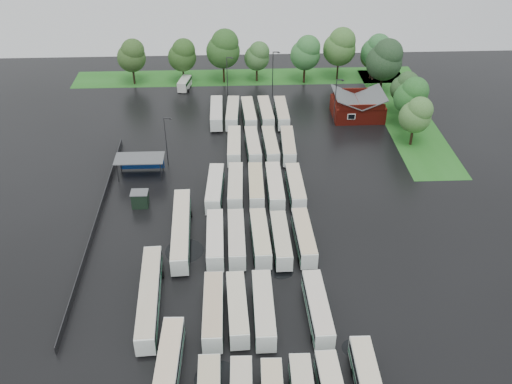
{
  "coord_description": "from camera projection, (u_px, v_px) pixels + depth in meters",
  "views": [
    {
      "loc": [
        -1.28,
        -61.94,
        51.64
      ],
      "look_at": [
        2.0,
        12.0,
        2.5
      ],
      "focal_mm": 40.0,
      "sensor_mm": 36.0,
      "label": 1
    }
  ],
  "objects": [
    {
      "name": "wash_shed",
      "position": [
        140.0,
        160.0,
        96.2
      ],
      "size": [
        8.2,
        4.2,
        3.58
      ],
      "color": "#2D2D30",
      "rests_on": "ground"
    },
    {
      "name": "tree_north_6",
      "position": [
        373.0,
        55.0,
        130.37
      ],
      "size": [
        5.41,
        5.41,
        8.96
      ],
      "color": "#37271B",
      "rests_on": "ground"
    },
    {
      "name": "puddle_4",
      "position": [
        354.0,
        348.0,
        66.03
      ],
      "size": [
        2.89,
        2.89,
        0.01
      ],
      "primitive_type": "cylinder",
      "color": "black",
      "rests_on": "ground"
    },
    {
      "name": "minibus",
      "position": [
        185.0,
        83.0,
        127.7
      ],
      "size": [
        3.02,
        5.7,
        2.36
      ],
      "rotation": [
        0.0,
        0.0,
        -0.2
      ],
      "color": "silver",
      "rests_on": "ground"
    },
    {
      "name": "bus_r3c1",
      "position": [
        235.0,
        186.0,
        91.67
      ],
      "size": [
        2.64,
        11.08,
        3.07
      ],
      "rotation": [
        0.0,
        0.0,
        -0.03
      ],
      "color": "white",
      "rests_on": "ground"
    },
    {
      "name": "bus_r1c1",
      "position": [
        237.0,
        309.0,
        69.04
      ],
      "size": [
        2.72,
        10.92,
        3.02
      ],
      "rotation": [
        0.0,
        0.0,
        0.04
      ],
      "color": "white",
      "rests_on": "ground"
    },
    {
      "name": "grass_strip_north",
      "position": [
        246.0,
        77.0,
        134.16
      ],
      "size": [
        80.0,
        10.0,
        0.01
      ],
      "primitive_type": "cube",
      "color": "#21651C",
      "rests_on": "ground"
    },
    {
      "name": "bus_r2c0",
      "position": [
        215.0,
        239.0,
        80.23
      ],
      "size": [
        2.53,
        11.18,
        3.1
      ],
      "rotation": [
        0.0,
        0.0,
        0.01
      ],
      "color": "white",
      "rests_on": "ground"
    },
    {
      "name": "bus_r5c3",
      "position": [
        266.0,
        113.0,
        114.3
      ],
      "size": [
        2.85,
        11.13,
        3.07
      ],
      "rotation": [
        0.0,
        0.0,
        0.05
      ],
      "color": "white",
      "rests_on": "ground"
    },
    {
      "name": "lamp_post_back_e",
      "position": [
        273.0,
        71.0,
        121.76
      ],
      "size": [
        1.56,
        0.3,
        10.14
      ],
      "color": "#2D2D30",
      "rests_on": "ground"
    },
    {
      "name": "tree_east_0",
      "position": [
        417.0,
        115.0,
        103.26
      ],
      "size": [
        5.86,
        5.85,
        9.69
      ],
      "color": "black",
      "rests_on": "ground"
    },
    {
      "name": "bus_r1c0",
      "position": [
        213.0,
        310.0,
        68.71
      ],
      "size": [
        2.41,
        11.2,
        3.12
      ],
      "rotation": [
        0.0,
        0.0,
        -0.0
      ],
      "color": "white",
      "rests_on": "ground"
    },
    {
      "name": "bus_r5c4",
      "position": [
        282.0,
        113.0,
        114.27
      ],
      "size": [
        2.42,
        10.96,
        3.05
      ],
      "rotation": [
        0.0,
        0.0,
        0.01
      ],
      "color": "white",
      "rests_on": "ground"
    },
    {
      "name": "bus_r3c3",
      "position": [
        275.0,
        186.0,
        91.56
      ],
      "size": [
        2.46,
        11.34,
        3.15
      ],
      "rotation": [
        0.0,
        0.0,
        0.0
      ],
      "color": "white",
      "rests_on": "ground"
    },
    {
      "name": "tree_east_4",
      "position": [
        376.0,
        50.0,
        129.02
      ],
      "size": [
        6.59,
        6.59,
        10.91
      ],
      "color": "#302018",
      "rests_on": "ground"
    },
    {
      "name": "lamp_post_back_w",
      "position": [
        228.0,
        74.0,
        121.68
      ],
      "size": [
        1.4,
        0.27,
        9.1
      ],
      "color": "#2D2D30",
      "rests_on": "ground"
    },
    {
      "name": "ground",
      "position": [
        246.0,
        254.0,
        80.16
      ],
      "size": [
        160.0,
        160.0,
        0.0
      ],
      "primitive_type": "plane",
      "color": "black",
      "rests_on": "ground"
    },
    {
      "name": "tree_north_1",
      "position": [
        183.0,
        55.0,
        127.42
      ],
      "size": [
        6.35,
        6.35,
        10.52
      ],
      "color": "black",
      "rests_on": "ground"
    },
    {
      "name": "bus_r2c3",
      "position": [
        281.0,
        240.0,
        80.25
      ],
      "size": [
        2.45,
        10.78,
        2.99
      ],
      "rotation": [
        0.0,
        0.0,
        0.02
      ],
      "color": "white",
      "rests_on": "ground"
    },
    {
      "name": "lamp_post_ne",
      "position": [
        336.0,
        99.0,
        110.37
      ],
      "size": [
        1.49,
        0.29,
        9.66
      ],
      "color": "#2D2D30",
      "rests_on": "ground"
    },
    {
      "name": "tree_east_2",
      "position": [
        405.0,
        87.0,
        114.59
      ],
      "size": [
        5.53,
        5.53,
        9.16
      ],
      "color": "black",
      "rests_on": "ground"
    },
    {
      "name": "puddle_2",
      "position": [
        184.0,
        251.0,
        80.77
      ],
      "size": [
        5.5,
        5.5,
        0.01
      ],
      "primitive_type": "cylinder",
      "color": "black",
      "rests_on": "ground"
    },
    {
      "name": "artic_bus_west_c",
      "position": [
        150.0,
        296.0,
        70.71
      ],
      "size": [
        3.13,
        16.73,
        3.09
      ],
      "rotation": [
        0.0,
        0.0,
        0.05
      ],
      "color": "white",
      "rests_on": "ground"
    },
    {
      "name": "bus_r1c4",
      "position": [
        318.0,
        308.0,
        69.01
      ],
      "size": [
        2.66,
        11.22,
        3.11
      ],
      "rotation": [
        0.0,
        0.0,
        0.03
      ],
      "color": "white",
      "rests_on": "ground"
    },
    {
      "name": "artic_bus_west_b",
      "position": [
        181.0,
        229.0,
        82.04
      ],
      "size": [
        3.03,
        17.18,
        3.17
      ],
      "rotation": [
        0.0,
        0.0,
        0.04
      ],
      "color": "white",
      "rests_on": "ground"
    },
    {
      "name": "grass_strip_east",
      "position": [
        405.0,
        116.0,
        117.03
      ],
      "size": [
        10.0,
        50.0,
        0.01
      ],
      "primitive_type": "cube",
      "color": "#21651C",
      "rests_on": "ground"
    },
    {
      "name": "bus_r5c2",
      "position": [
        249.0,
        114.0,
        113.98
      ],
      "size": [
        2.89,
        11.15,
        3.08
      ],
      "rotation": [
        0.0,
        0.0,
        0.05
      ],
      "color": "white",
      "rests_on": "ground"
    },
    {
      "name": "puddle_0",
      "position": [
        217.0,
        379.0,
        62.47
      ],
      "size": [
        5.09,
        5.09,
        0.01
      ],
      "primitive_type": "cylinder",
      "color": "black",
      "rests_on": "ground"
    },
    {
      "name": "bus_r3c2",
      "position": [
        256.0,
        186.0,
        91.78
      ],
      "size": [
        2.44,
        10.91,
        3.03
      ],
      "rotation": [
        0.0,
        0.0,
        -0.01
      ],
      "color": "white",
      "rests_on": "ground"
    },
    {
      "name": "tree_north_4",
      "position": [
        306.0,
        52.0,
        127.48
      ],
      "size": [
        6.74,
        6.74,
        11.16
      ],
      "color": "#311C11",
      "rests_on": "ground"
    },
    {
      "name": "tree_north_3",
      "position": [
        258.0,
        56.0,
        128.83
      ],
      "size": [
        5.7,
        5.7,
        9.44
      ],
      "color": "#362618",
      "rests_on": "ground"
    },
    {
      "name": "bus_r2c2",
      "position": [
        260.0,
        238.0,
        80.58
      ],
      "size": [
        2.68,
        11.04,
        3.05
      ],
      "rotation": [
        0.0,
        0.0,
        0.03
      ],
      "color": "white",
      "rests_on": "ground"
    },
    {
      "name": "lamp_post_nw",
      "position": [
        166.0,
        138.0,
        97.74
      ],
      "size": [
        1.41,
        0.27,
        9.15
      ],
      "color": "#2D2D30",
      "rests_on": "ground"
    },
    {
      "name": "bus_r4c3",
      "position": [
        270.0,
        145.0,
        103.11
      ],
      "size": [
        2.66,
        10.83,
        2.99
      ],
      "rotation": [
        0.0,
        0.0,
        0.04
      ],
      "color": "white",
      "rests_on": "ground"
    },
    {
      "name": "bus_r5c0",
      "position": [
        217.0,
        113.0,
        114.12
      ],
      "size": [
        2.46,
        11.28,
        3.14
      ],
      "rotation": [
        0.0,
        0.0,
        0.0
      ],
      "color": "white",
      "rests_on": "ground"
    },
    {
      "name": "utility_hut",
      "position": [
        140.0,
        199.0,
        89.32
      ],
      "size": [
        2.7,
        2.2,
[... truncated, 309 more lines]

